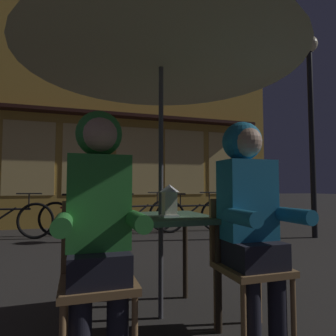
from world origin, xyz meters
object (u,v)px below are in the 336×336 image
lantern (169,200)px  person_right_hooded (249,203)px  chair_left (97,269)px  patio_umbrella (161,44)px  street_lamp (310,95)px  cafe_table (161,229)px  bicycle_third (82,218)px  bicycle_fourth (141,216)px  bicycle_fifth (193,215)px  chair_right (245,257)px  person_left_hooded (99,206)px  bicycle_second (5,220)px

lantern → person_right_hooded: bearing=-36.2°
chair_left → lantern: bearing=27.6°
patio_umbrella → street_lamp: size_ratio=0.60×
cafe_table → street_lamp: bearing=32.2°
lantern → bicycle_third: bearing=97.7°
bicycle_third → bicycle_fourth: size_ratio=1.00×
lantern → street_lamp: 4.73m
bicycle_fifth → chair_left: bearing=-119.1°
patio_umbrella → lantern: patio_umbrella is taller
chair_right → person_left_hooded: bearing=-176.6°
bicycle_fourth → person_right_hooded: bearing=-92.6°
bicycle_fifth → patio_umbrella: bearing=-115.7°
patio_umbrella → person_right_hooded: patio_umbrella is taller
person_left_hooded → street_lamp: size_ratio=0.36×
person_left_hooded → bicycle_second: size_ratio=0.84×
chair_left → street_lamp: bearing=32.9°
chair_right → street_lamp: street_lamp is taller
bicycle_fourth → person_left_hooded: bearing=-105.0°
lantern → person_left_hooded: bearing=-147.7°
cafe_table → street_lamp: size_ratio=0.19×
patio_umbrella → chair_left: 1.68m
chair_left → street_lamp: size_ratio=0.22×
chair_left → chair_right: bearing=0.0°
patio_umbrella → street_lamp: bearing=32.2°
person_right_hooded → bicycle_third: person_right_hooded is taller
patio_umbrella → lantern: (0.04, -0.10, -1.20)m
cafe_table → person_right_hooded: size_ratio=0.53×
chair_left → cafe_table: bearing=37.5°
bicycle_second → bicycle_third: size_ratio=1.01×
cafe_table → chair_right: 0.62m
person_right_hooded → bicycle_second: person_right_hooded is taller
cafe_table → lantern: (0.04, -0.10, 0.22)m
chair_right → bicycle_second: chair_right is taller
chair_left → chair_right: size_ratio=1.00×
cafe_table → bicycle_fifth: size_ratio=0.44×
patio_umbrella → person_left_hooded: 1.37m
chair_right → bicycle_fourth: chair_right is taller
bicycle_second → bicycle_fourth: (2.50, 0.07, 0.00)m
cafe_table → bicycle_second: (-1.82, 3.81, -0.29)m
patio_umbrella → street_lamp: 4.38m
lantern → bicycle_third: (-0.53, 3.95, -0.51)m
chair_right → bicycle_third: chair_right is taller
patio_umbrella → cafe_table: bearing=0.0°
patio_umbrella → bicycle_third: (-0.50, 3.85, -1.71)m
street_lamp → person_right_hooded: bearing=-139.3°
lantern → person_left_hooded: (-0.52, -0.33, -0.01)m
bicycle_second → person_left_hooded: bearing=-72.4°
lantern → person_left_hooded: 0.61m
person_left_hooded → bicycle_third: size_ratio=0.85×
person_left_hooded → street_lamp: 5.31m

